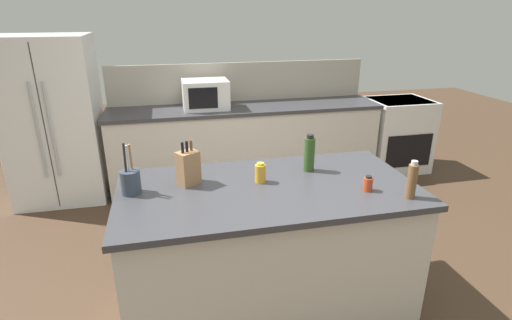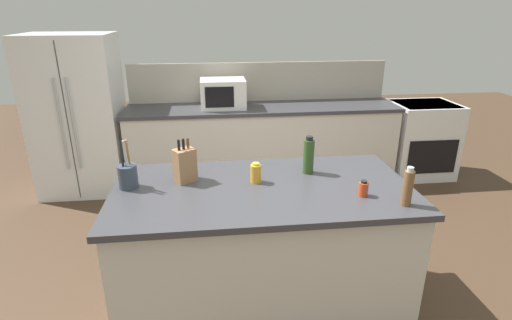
% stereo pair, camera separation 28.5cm
% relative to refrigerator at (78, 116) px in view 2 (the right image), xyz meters
% --- Properties ---
extents(ground_plane, '(14.00, 14.00, 0.00)m').
position_rel_refrigerator_xyz_m(ground_plane, '(1.78, -2.25, -0.88)').
color(ground_plane, '#473323').
extents(back_counter_run, '(3.15, 0.66, 0.94)m').
position_rel_refrigerator_xyz_m(back_counter_run, '(2.08, -0.05, -0.41)').
color(back_counter_run, beige).
rests_on(back_counter_run, ground_plane).
extents(wall_backsplash, '(3.11, 0.03, 0.46)m').
position_rel_refrigerator_xyz_m(wall_backsplash, '(2.08, 0.27, 0.29)').
color(wall_backsplash, '#B2A899').
rests_on(wall_backsplash, back_counter_run).
extents(kitchen_island, '(1.90, 0.98, 0.94)m').
position_rel_refrigerator_xyz_m(kitchen_island, '(1.78, -2.25, -0.41)').
color(kitchen_island, beige).
rests_on(kitchen_island, ground_plane).
extents(refrigerator, '(0.92, 0.75, 1.76)m').
position_rel_refrigerator_xyz_m(refrigerator, '(0.00, 0.00, 0.00)').
color(refrigerator, white).
rests_on(refrigerator, ground_plane).
extents(range_oven, '(0.76, 0.65, 0.92)m').
position_rel_refrigerator_xyz_m(range_oven, '(4.07, -0.05, -0.41)').
color(range_oven, white).
rests_on(range_oven, ground_plane).
extents(microwave, '(0.50, 0.39, 0.32)m').
position_rel_refrigerator_xyz_m(microwave, '(1.62, -0.05, 0.22)').
color(microwave, white).
rests_on(microwave, back_counter_run).
extents(knife_block, '(0.16, 0.15, 0.29)m').
position_rel_refrigerator_xyz_m(knife_block, '(1.29, -2.10, 0.17)').
color(knife_block, '#936B47').
rests_on(knife_block, kitchen_island).
extents(utensil_crock, '(0.12, 0.12, 0.32)m').
position_rel_refrigerator_xyz_m(utensil_crock, '(0.93, -2.16, 0.14)').
color(utensil_crock, '#333D4C').
rests_on(utensil_crock, kitchen_island).
extents(olive_oil_bottle, '(0.07, 0.07, 0.26)m').
position_rel_refrigerator_xyz_m(olive_oil_bottle, '(2.12, -2.05, 0.18)').
color(olive_oil_bottle, '#2D4C1E').
rests_on(olive_oil_bottle, kitchen_island).
extents(spice_jar_paprika, '(0.06, 0.06, 0.10)m').
position_rel_refrigerator_xyz_m(spice_jar_paprika, '(2.36, -2.45, 0.11)').
color(spice_jar_paprika, '#B73D1E').
rests_on(spice_jar_paprika, kitchen_island).
extents(pepper_grinder, '(0.06, 0.06, 0.24)m').
position_rel_refrigerator_xyz_m(pepper_grinder, '(2.57, -2.59, 0.17)').
color(pepper_grinder, brown).
rests_on(pepper_grinder, kitchen_island).
extents(honey_jar, '(0.07, 0.07, 0.13)m').
position_rel_refrigerator_xyz_m(honey_jar, '(1.74, -2.17, 0.12)').
color(honey_jar, gold).
rests_on(honey_jar, kitchen_island).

